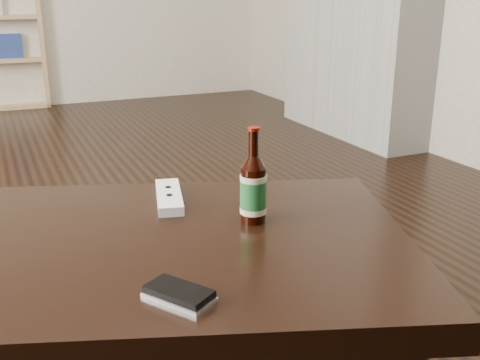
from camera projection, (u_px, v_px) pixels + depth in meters
name	position (u px, v px, depth m)	size (l,w,h in m)	color
coffee_table	(119.00, 266.00, 1.11)	(1.30, 1.02, 0.43)	black
beer_bottle	(253.00, 189.00, 1.15)	(0.06, 0.06, 0.20)	black
phone	(179.00, 294.00, 0.88)	(0.11, 0.12, 0.02)	silver
remote	(169.00, 197.00, 1.29)	(0.10, 0.20, 0.02)	white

